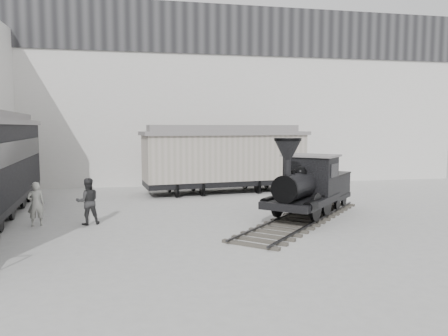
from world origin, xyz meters
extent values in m
plane|color=#9E9E9B|center=(0.00, 0.00, 0.00)|extent=(90.00, 90.00, 0.00)
cube|color=silver|center=(0.00, 15.00, 5.50)|extent=(34.00, 2.40, 11.00)
cube|color=#232326|center=(0.00, 13.75, 9.50)|extent=(34.00, 0.12, 3.00)
cube|color=#403B32|center=(1.81, 2.67, 0.08)|extent=(7.40, 7.82, 0.15)
cube|color=#2D2D30|center=(1.30, 3.14, 0.13)|extent=(6.04, 6.57, 0.06)
cube|color=#2D2D30|center=(2.32, 2.21, 0.13)|extent=(6.04, 6.57, 0.06)
cylinder|color=black|center=(0.93, 2.83, 0.68)|extent=(0.80, 0.86, 1.06)
cylinder|color=black|center=(2.04, 1.81, 0.68)|extent=(0.80, 0.86, 1.06)
cylinder|color=black|center=(1.78, 3.75, 0.68)|extent=(0.80, 0.86, 1.06)
cylinder|color=black|center=(2.88, 2.73, 0.68)|extent=(0.80, 0.86, 1.06)
cube|color=black|center=(1.91, 2.78, 0.80)|extent=(3.76, 3.85, 0.27)
cylinder|color=black|center=(1.45, 2.29, 1.41)|extent=(2.20, 2.28, 0.96)
cylinder|color=black|center=(0.87, 1.65, 2.16)|extent=(0.35, 0.35, 0.58)
cone|color=black|center=(0.87, 1.65, 2.79)|extent=(1.30, 1.30, 0.67)
sphere|color=black|center=(1.71, 2.57, 1.88)|extent=(0.50, 0.50, 0.50)
cube|color=black|center=(2.49, 3.42, 1.68)|extent=(2.26, 2.22, 1.49)
cube|color=gray|center=(2.49, 3.42, 2.46)|extent=(2.53, 2.50, 0.08)
cube|color=black|center=(3.66, 4.69, 1.14)|extent=(2.58, 2.59, 0.87)
cylinder|color=black|center=(-1.78, 10.23, 0.39)|extent=(2.02, 1.00, 0.78)
cylinder|color=black|center=(2.66, 10.75, 0.39)|extent=(2.02, 1.00, 0.78)
cube|color=black|center=(0.44, 10.49, 0.58)|extent=(8.97, 3.44, 0.29)
cube|color=#9D9787|center=(0.44, 10.49, 1.94)|extent=(8.98, 3.53, 2.43)
cube|color=gray|center=(0.44, 10.49, 3.25)|extent=(9.30, 3.85, 0.19)
cube|color=gray|center=(0.44, 10.49, 3.53)|extent=(8.43, 2.14, 0.35)
cube|color=black|center=(-8.75, 4.75, 2.68)|extent=(0.93, 11.79, 0.79)
imported|color=#B7B7AC|center=(-7.94, 3.82, 0.81)|extent=(0.67, 0.52, 1.62)
imported|color=#2D2D2E|center=(-6.12, 3.69, 0.86)|extent=(0.97, 0.84, 1.73)
camera|label=1|loc=(-4.36, -12.87, 3.60)|focal=35.00mm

